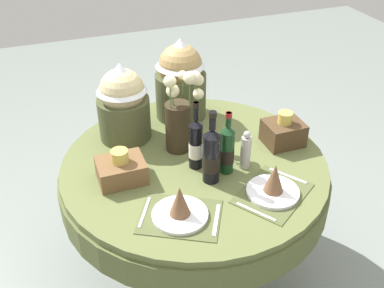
% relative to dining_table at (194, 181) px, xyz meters
% --- Properties ---
extents(ground, '(8.00, 8.00, 0.00)m').
position_rel_dining_table_xyz_m(ground, '(0.00, 0.00, -0.64)').
color(ground, gray).
extents(dining_table, '(1.35, 1.35, 0.77)m').
position_rel_dining_table_xyz_m(dining_table, '(0.00, 0.00, 0.00)').
color(dining_table, '#5B6638').
rests_on(dining_table, ground).
extents(place_setting_left, '(0.42, 0.39, 0.16)m').
position_rel_dining_table_xyz_m(place_setting_left, '(-0.20, -0.36, 0.17)').
color(place_setting_left, '#4E562F').
rests_on(place_setting_left, dining_table).
extents(place_setting_right, '(0.43, 0.41, 0.16)m').
position_rel_dining_table_xyz_m(place_setting_right, '(0.24, -0.36, 0.17)').
color(place_setting_right, '#4E562F').
rests_on(place_setting_right, dining_table).
extents(flower_vase, '(0.21, 0.19, 0.45)m').
position_rel_dining_table_xyz_m(flower_vase, '(-0.03, 0.13, 0.32)').
color(flower_vase, '#332819').
rests_on(flower_vase, dining_table).
extents(wine_bottle_left, '(0.07, 0.07, 0.35)m').
position_rel_dining_table_xyz_m(wine_bottle_left, '(-0.01, -0.04, 0.26)').
color(wine_bottle_left, black).
rests_on(wine_bottle_left, dining_table).
extents(wine_bottle_centre, '(0.07, 0.07, 0.32)m').
position_rel_dining_table_xyz_m(wine_bottle_centre, '(0.11, -0.13, 0.25)').
color(wine_bottle_centre, '#143819').
rests_on(wine_bottle_centre, dining_table).
extents(wine_bottle_right, '(0.08, 0.08, 0.37)m').
position_rel_dining_table_xyz_m(wine_bottle_right, '(0.02, -0.17, 0.27)').
color(wine_bottle_right, black).
rests_on(wine_bottle_right, dining_table).
extents(pepper_mill, '(0.05, 0.05, 0.20)m').
position_rel_dining_table_xyz_m(pepper_mill, '(0.21, -0.13, 0.22)').
color(pepper_mill, '#B7B2AD').
rests_on(pepper_mill, dining_table).
extents(gift_tub_back_left, '(0.27, 0.27, 0.42)m').
position_rel_dining_table_xyz_m(gift_tub_back_left, '(-0.27, 0.34, 0.35)').
color(gift_tub_back_left, '#474C2D').
rests_on(gift_tub_back_left, dining_table).
extents(gift_tub_back_centre, '(0.29, 0.29, 0.46)m').
position_rel_dining_table_xyz_m(gift_tub_back_centre, '(0.09, 0.46, 0.37)').
color(gift_tub_back_centre, '#474C2D').
rests_on(gift_tub_back_centre, dining_table).
extents(woven_basket_side_left, '(0.22, 0.18, 0.16)m').
position_rel_dining_table_xyz_m(woven_basket_side_left, '(-0.37, -0.02, 0.18)').
color(woven_basket_side_left, brown).
rests_on(woven_basket_side_left, dining_table).
extents(woven_basket_side_right, '(0.19, 0.17, 0.18)m').
position_rel_dining_table_xyz_m(woven_basket_side_right, '(0.49, -0.01, 0.19)').
color(woven_basket_side_right, '#47331E').
rests_on(woven_basket_side_right, dining_table).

